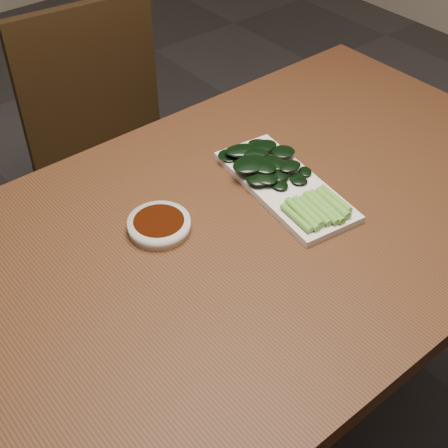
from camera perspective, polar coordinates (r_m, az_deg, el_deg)
ground at (r=1.76m, az=1.36°, el=-18.61°), size 6.00×6.00×0.00m
table at (r=1.22m, az=1.87°, el=-2.48°), size 1.40×0.80×0.75m
chair_far at (r=1.82m, az=-10.04°, el=6.17°), size 0.45×0.45×0.89m
sauce_bowl at (r=1.15m, az=-5.95°, el=-0.09°), size 0.12×0.12×0.02m
serving_plate at (r=1.25m, az=5.58°, el=3.52°), size 0.18×0.34×0.01m
gai_lan at (r=1.24m, az=4.81°, el=4.53°), size 0.16×0.32×0.03m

